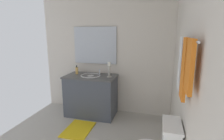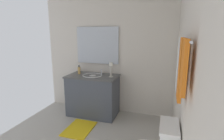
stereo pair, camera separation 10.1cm
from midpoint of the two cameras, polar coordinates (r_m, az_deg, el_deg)
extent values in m
cube|color=silver|center=(2.01, 24.03, -1.44)|extent=(3.06, 0.04, 2.45)
cube|color=silver|center=(3.68, -0.53, 5.26)|extent=(0.04, 2.74, 2.45)
cube|color=#474C56|center=(3.65, -5.36, -8.28)|extent=(0.55, 0.97, 0.79)
cube|color=#4C4C4C|center=(3.52, -5.49, -2.00)|extent=(0.58, 1.00, 0.03)
sphere|color=black|center=(3.93, -11.59, -6.38)|extent=(0.02, 0.02, 0.02)
sphere|color=black|center=(3.76, -13.05, -7.25)|extent=(0.02, 0.02, 0.02)
ellipsoid|color=white|center=(3.53, -5.48, -2.54)|extent=(0.38, 0.30, 0.11)
torus|color=white|center=(3.52, -5.49, -1.70)|extent=(0.40, 0.40, 0.02)
cylinder|color=silver|center=(3.44, -2.59, -0.86)|extent=(0.02, 0.02, 0.14)
cube|color=silver|center=(3.69, -3.98, 7.95)|extent=(0.02, 0.91, 0.75)
cylinder|color=#B7B2A5|center=(3.38, 0.50, -2.18)|extent=(0.09, 0.09, 0.01)
cylinder|color=#B7B2A5|center=(3.36, 0.50, -0.56)|extent=(0.04, 0.04, 0.21)
cylinder|color=#B7B2A5|center=(3.34, 0.51, 1.29)|extent=(0.08, 0.08, 0.01)
cylinder|color=white|center=(3.33, 0.51, 1.96)|extent=(0.06, 0.06, 0.07)
cylinder|color=#E5B259|center=(3.69, -9.82, -0.13)|extent=(0.06, 0.06, 0.14)
cylinder|color=black|center=(3.68, -9.87, 1.25)|extent=(0.02, 0.02, 0.04)
cube|color=white|center=(1.96, 19.56, -16.75)|extent=(0.38, 0.19, 0.03)
cylinder|color=silver|center=(1.62, 24.32, 8.85)|extent=(0.80, 0.02, 0.02)
cube|color=white|center=(1.91, 22.24, 1.79)|extent=(0.19, 0.03, 0.54)
cube|color=orange|center=(1.65, 22.95, 0.09)|extent=(0.20, 0.03, 0.55)
cube|color=orange|center=(1.38, 24.21, 0.94)|extent=(0.21, 0.03, 0.40)
cube|color=yellow|center=(3.30, -9.61, -18.17)|extent=(0.60, 0.44, 0.02)
camera|label=1|loc=(0.05, -88.87, 0.24)|focal=28.29mm
camera|label=2|loc=(0.05, 91.13, -0.24)|focal=28.29mm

